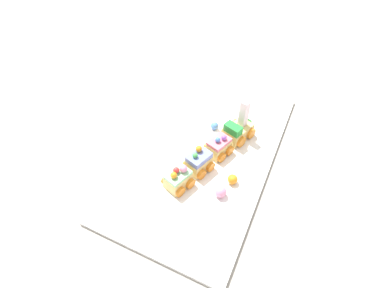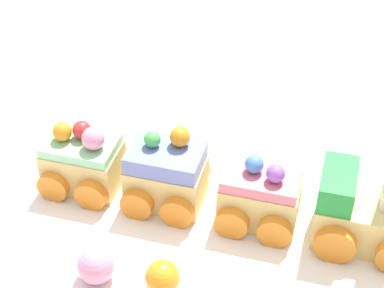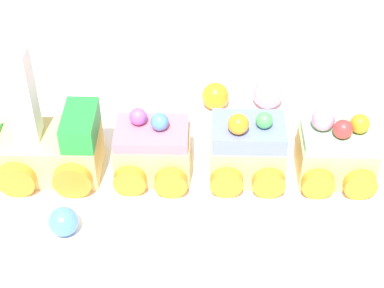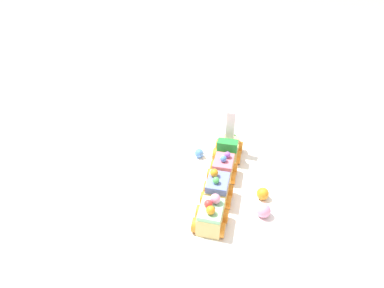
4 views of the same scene
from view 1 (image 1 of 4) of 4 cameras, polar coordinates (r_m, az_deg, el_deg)
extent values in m
plane|color=gray|center=(0.89, 2.78, -1.73)|extent=(10.00, 10.00, 0.00)
cube|color=white|center=(0.88, 2.79, -1.47)|extent=(0.69, 0.37, 0.01)
cube|color=#E5C675|center=(0.91, 8.79, 2.32)|extent=(0.10, 0.08, 0.04)
cube|color=green|center=(0.87, 7.82, 2.86)|extent=(0.04, 0.06, 0.02)
cone|color=green|center=(0.94, 10.83, 4.10)|extent=(0.04, 0.05, 0.05)
cube|color=white|center=(0.90, 9.61, 4.21)|extent=(0.03, 0.03, 0.02)
cube|color=white|center=(0.89, 9.77, 5.22)|extent=(0.03, 0.03, 0.02)
cube|color=white|center=(0.87, 9.95, 6.27)|extent=(0.03, 0.03, 0.02)
cube|color=white|center=(0.86, 10.13, 7.34)|extent=(0.03, 0.03, 0.02)
cylinder|color=orange|center=(0.92, 11.21, 1.95)|extent=(0.03, 0.02, 0.03)
cylinder|color=orange|center=(0.94, 8.18, 3.82)|extent=(0.03, 0.02, 0.03)
cylinder|color=orange|center=(0.89, 9.39, 0.40)|extent=(0.03, 0.02, 0.03)
cylinder|color=orange|center=(0.91, 6.31, 2.36)|extent=(0.03, 0.02, 0.03)
cube|color=#E5C675|center=(0.86, 5.09, -0.70)|extent=(0.08, 0.06, 0.04)
cube|color=#E57084|center=(0.84, 5.20, 0.46)|extent=(0.07, 0.06, 0.01)
sphere|color=#4C84E0|center=(0.82, 4.80, 0.62)|extent=(0.02, 0.02, 0.02)
sphere|color=#9956C6|center=(0.84, 6.12, 1.23)|extent=(0.02, 0.02, 0.02)
cylinder|color=orange|center=(0.86, 7.23, -1.27)|extent=(0.03, 0.02, 0.03)
cylinder|color=orange|center=(0.88, 4.46, 0.57)|extent=(0.03, 0.02, 0.03)
cylinder|color=orange|center=(0.84, 5.69, -2.58)|extent=(0.03, 0.02, 0.03)
cylinder|color=orange|center=(0.87, 2.90, -0.66)|extent=(0.03, 0.02, 0.03)
cube|color=#E5C675|center=(0.82, 1.30, -3.78)|extent=(0.08, 0.06, 0.04)
cube|color=#6B7AC6|center=(0.80, 1.33, -2.49)|extent=(0.07, 0.06, 0.02)
sphere|color=#4CBC56|center=(0.78, 0.73, -2.19)|extent=(0.02, 0.02, 0.01)
sphere|color=orange|center=(0.79, 1.62, -1.02)|extent=(0.02, 0.02, 0.02)
cylinder|color=orange|center=(0.82, 3.57, -4.38)|extent=(0.03, 0.02, 0.03)
cylinder|color=orange|center=(0.84, 0.76, -2.35)|extent=(0.03, 0.02, 0.03)
cylinder|color=orange|center=(0.80, 1.86, -5.82)|extent=(0.03, 0.02, 0.03)
cylinder|color=orange|center=(0.83, -0.97, -3.71)|extent=(0.03, 0.02, 0.03)
cube|color=#E5C675|center=(0.78, -2.64, -6.94)|extent=(0.08, 0.06, 0.04)
cube|color=#93DBA3|center=(0.76, -2.70, -5.84)|extent=(0.07, 0.06, 0.01)
sphere|color=orange|center=(0.75, -3.49, -5.97)|extent=(0.02, 0.02, 0.02)
sphere|color=red|center=(0.76, -3.03, -5.01)|extent=(0.02, 0.02, 0.02)
sphere|color=pink|center=(0.76, -1.63, -4.72)|extent=(0.03, 0.03, 0.02)
cylinder|color=orange|center=(0.78, -0.24, -7.57)|extent=(0.03, 0.02, 0.03)
cylinder|color=orange|center=(0.81, -3.07, -5.34)|extent=(0.03, 0.02, 0.03)
cylinder|color=orange|center=(0.77, -2.14, -9.13)|extent=(0.03, 0.02, 0.03)
cylinder|color=orange|center=(0.79, -4.96, -6.80)|extent=(0.03, 0.02, 0.03)
sphere|color=orange|center=(0.80, 7.73, -6.69)|extent=(0.03, 0.03, 0.03)
sphere|color=pink|center=(0.77, 5.47, -9.04)|extent=(0.03, 0.03, 0.03)
sphere|color=#4C84E0|center=(0.93, 4.33, 3.46)|extent=(0.02, 0.02, 0.02)
camera|label=2|loc=(0.58, 43.30, 7.54)|focal=60.00mm
camera|label=3|loc=(0.91, -18.65, 28.64)|focal=60.00mm
camera|label=4|loc=(0.36, -51.11, -6.63)|focal=28.00mm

